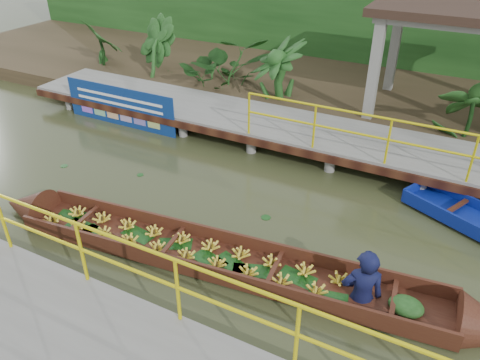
% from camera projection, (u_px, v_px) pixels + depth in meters
% --- Properties ---
extents(ground, '(80.00, 80.00, 0.00)m').
position_uv_depth(ground, '(236.00, 220.00, 9.08)').
color(ground, '#2C2E17').
rests_on(ground, ground).
extents(land_strip, '(30.00, 8.00, 0.45)m').
position_uv_depth(land_strip, '(348.00, 89.00, 14.66)').
color(land_strip, '#2E2617').
rests_on(land_strip, ground).
extents(far_dock, '(16.00, 2.06, 1.66)m').
position_uv_depth(far_dock, '(302.00, 131.00, 11.43)').
color(far_dock, slate).
rests_on(far_dock, ground).
extents(pavilion, '(4.40, 3.00, 3.00)m').
position_uv_depth(pavilion, '(468.00, 22.00, 11.23)').
color(pavilion, slate).
rests_on(pavilion, ground).
extents(foliage_backdrop, '(30.00, 0.80, 4.00)m').
position_uv_depth(foliage_backdrop, '(375.00, 16.00, 15.64)').
color(foliage_backdrop, '#153912').
rests_on(foliage_backdrop, ground).
extents(vendor_boat, '(9.36, 1.88, 2.22)m').
position_uv_depth(vendor_boat, '(243.00, 258.00, 7.73)').
color(vendor_boat, '#3A1710').
rests_on(vendor_boat, ground).
extents(blue_banner, '(3.54, 0.04, 1.10)m').
position_uv_depth(blue_banner, '(120.00, 106.00, 12.60)').
color(blue_banner, navy).
rests_on(blue_banner, ground).
extents(tropical_plants, '(14.24, 1.24, 1.54)m').
position_uv_depth(tropical_plants, '(271.00, 70.00, 13.14)').
color(tropical_plants, '#153912').
rests_on(tropical_plants, ground).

